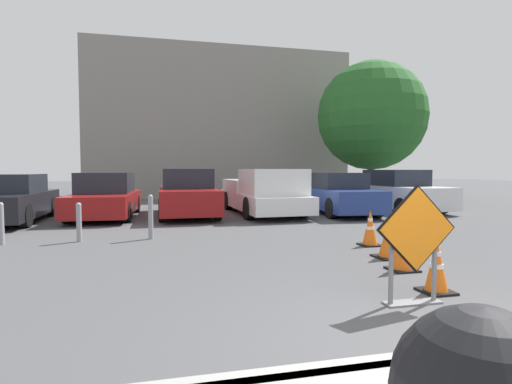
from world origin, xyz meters
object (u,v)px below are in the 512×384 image
Objects in this scene: parked_car_fourth at (339,195)px; parked_car_fifth at (397,192)px; road_closed_sign at (416,240)px; parked_car_nearest at (9,200)px; pickup_truck at (265,194)px; traffic_cone_nearest at (437,267)px; traffic_cone_second at (403,246)px; parked_car_second at (106,197)px; traffic_cone_fourth at (370,228)px; traffic_cone_third at (389,238)px; parked_car_third at (187,194)px; bollard_nearest at (151,216)px; bollard_third at (1,222)px; bollard_second at (79,221)px.

parked_car_fourth is 2.71m from parked_car_fifth.
parked_car_nearest reaches higher than road_closed_sign.
parked_car_fifth is (5.31, 0.15, 0.00)m from pickup_truck.
traffic_cone_nearest is at bearing 56.05° from parked_car_fifth.
traffic_cone_nearest is (0.55, 0.34, -0.43)m from road_closed_sign.
parked_car_second is at bearing 122.73° from traffic_cone_second.
traffic_cone_fourth is at bearing 49.65° from parked_car_fifth.
road_closed_sign reaches higher than traffic_cone_third.
bollard_nearest is at bearing 76.38° from parked_car_third.
traffic_cone_second is 7.93m from bollard_third.
parked_car_fourth is at bearing 71.86° from traffic_cone_second.
parked_car_third reaches higher than parked_car_second.
bollard_second is (-2.62, -4.47, -0.28)m from parked_car_third.
traffic_cone_fourth is at bearing 118.19° from parked_car_third.
traffic_cone_third is 6.45m from bollard_second.
parked_car_nearest is 13.32m from parked_car_fifth.
parked_car_fourth reaches higher than bollard_third.
parked_car_second is (-5.46, 8.49, 0.29)m from traffic_cone_second.
traffic_cone_nearest is 9.26m from parked_car_fourth.
traffic_cone_fourth is 0.13× the size of pickup_truck.
traffic_cone_second is 0.87× the size of bollard_third.
parked_car_fourth is at bearing 70.07° from road_closed_sign.
pickup_truck is at bearing 177.98° from parked_car_second.
parked_car_second is (-4.66, 9.93, -0.09)m from road_closed_sign.
traffic_cone_nearest is 0.15× the size of parked_car_fourth.
parked_car_nearest reaches higher than traffic_cone_second.
road_closed_sign is 0.30× the size of parked_car_nearest.
traffic_cone_fourth is at bearing 74.81° from parked_car_fourth.
parked_car_third is at bearing -4.34° from parked_car_fifth.
bollard_nearest reaches higher than traffic_cone_nearest.
traffic_cone_nearest is 0.79× the size of bollard_second.
traffic_cone_fourth reaches higher than traffic_cone_nearest.
road_closed_sign is 3.70m from traffic_cone_fourth.
road_closed_sign is 2.57m from traffic_cone_third.
traffic_cone_second is at bearing 89.02° from pickup_truck.
bollard_second is at bearing 18.70° from parked_car_fifth.
bollard_second is (-5.42, 3.84, 0.08)m from traffic_cone_second.
parked_car_nearest is at bearing 15.65° from parked_car_second.
parked_car_nearest reaches higher than traffic_cone_nearest.
traffic_cone_third is (0.53, 1.96, 0.03)m from traffic_cone_nearest.
parked_car_fifth is at bearing -165.48° from parked_car_fourth.
road_closed_sign is at bearing 126.99° from parked_car_nearest.
pickup_truck is 6.78m from bollard_second.
bollard_third reaches higher than traffic_cone_nearest.
traffic_cone_second is 6.64m from bollard_second.
traffic_cone_nearest is at bearing 31.72° from road_closed_sign.
road_closed_sign reaches higher than bollard_third.
traffic_cone_third is (1.09, 2.30, -0.40)m from road_closed_sign.
road_closed_sign reaches higher than traffic_cone_fourth.
traffic_cone_fourth is at bearing 144.64° from parked_car_nearest.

